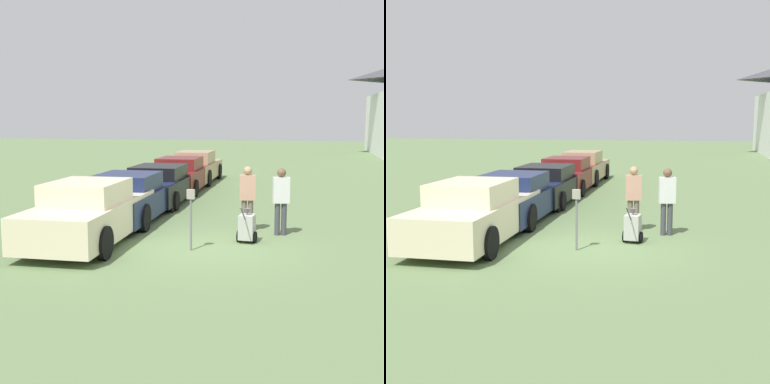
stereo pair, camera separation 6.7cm
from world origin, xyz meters
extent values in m
plane|color=#607A4C|center=(0.00, 0.00, 0.00)|extent=(120.00, 120.00, 0.00)
cube|color=beige|center=(-2.76, 0.05, 0.60)|extent=(1.94, 4.93, 0.80)
cube|color=beige|center=(-2.76, -0.14, 1.27)|extent=(1.68, 2.09, 0.52)
cylinder|color=black|center=(-3.70, 1.56, 0.37)|extent=(0.19, 0.74, 0.74)
cylinder|color=black|center=(-1.87, 1.59, 0.37)|extent=(0.19, 0.74, 0.74)
cylinder|color=black|center=(-3.65, -1.48, 0.37)|extent=(0.19, 0.74, 0.74)
cylinder|color=black|center=(-1.82, -1.45, 0.37)|extent=(0.19, 0.74, 0.74)
cube|color=#19234C|center=(-2.76, 2.99, 0.54)|extent=(1.92, 4.98, 0.71)
cube|color=#19234C|center=(-2.76, 2.79, 1.15)|extent=(1.66, 2.11, 0.51)
cylinder|color=black|center=(-3.69, 4.51, 0.34)|extent=(0.19, 0.69, 0.68)
cylinder|color=black|center=(-1.88, 4.54, 0.34)|extent=(0.19, 0.69, 0.68)
cylinder|color=black|center=(-3.64, 1.44, 0.34)|extent=(0.19, 0.69, 0.68)
cylinder|color=black|center=(-1.83, 1.47, 0.34)|extent=(0.19, 0.69, 0.68)
cube|color=black|center=(-2.76, 6.38, 0.53)|extent=(1.96, 5.18, 0.71)
cube|color=black|center=(-2.76, 6.18, 1.12)|extent=(1.69, 2.19, 0.47)
cylinder|color=black|center=(-3.71, 7.97, 0.32)|extent=(0.19, 0.64, 0.64)
cylinder|color=black|center=(-1.86, 8.00, 0.32)|extent=(0.19, 0.64, 0.64)
cylinder|color=black|center=(-3.66, 4.77, 0.32)|extent=(0.19, 0.64, 0.64)
cylinder|color=black|center=(-1.81, 4.80, 0.32)|extent=(0.19, 0.64, 0.64)
cube|color=maroon|center=(-2.76, 9.53, 0.55)|extent=(1.91, 4.87, 0.74)
cube|color=maroon|center=(-2.76, 9.34, 1.17)|extent=(1.65, 2.06, 0.48)
cylinder|color=black|center=(-3.68, 11.02, 0.33)|extent=(0.19, 0.67, 0.66)
cylinder|color=black|center=(-1.88, 11.05, 0.33)|extent=(0.19, 0.67, 0.66)
cylinder|color=black|center=(-3.64, 8.02, 0.33)|extent=(0.19, 0.67, 0.66)
cylinder|color=black|center=(-1.83, 8.04, 0.33)|extent=(0.19, 0.67, 0.66)
cube|color=tan|center=(-2.76, 12.67, 0.57)|extent=(1.85, 5.13, 0.72)
cube|color=tan|center=(-2.76, 12.47, 1.20)|extent=(1.59, 2.17, 0.54)
cylinder|color=black|center=(-3.65, 14.24, 0.38)|extent=(0.19, 0.76, 0.76)
cylinder|color=black|center=(-1.92, 14.27, 0.38)|extent=(0.19, 0.76, 0.76)
cylinder|color=black|center=(-3.60, 11.08, 0.38)|extent=(0.19, 0.76, 0.76)
cylinder|color=black|center=(-1.87, 11.10, 0.38)|extent=(0.19, 0.76, 0.76)
cylinder|color=slate|center=(-0.18, -0.26, 0.60)|extent=(0.05, 0.05, 1.20)
cube|color=gray|center=(-0.18, -0.26, 1.31)|extent=(0.18, 0.09, 0.22)
cylinder|color=#665B4C|center=(0.93, 2.13, 0.42)|extent=(0.14, 0.14, 0.85)
cylinder|color=#665B4C|center=(0.76, 2.11, 0.42)|extent=(0.14, 0.14, 0.85)
cube|color=tan|center=(0.85, 2.12, 1.19)|extent=(0.44, 0.27, 0.67)
sphere|color=tan|center=(0.85, 2.12, 1.64)|extent=(0.23, 0.23, 0.23)
cylinder|color=#3F3F47|center=(1.83, 1.83, 0.42)|extent=(0.14, 0.14, 0.85)
cylinder|color=#3F3F47|center=(1.67, 1.80, 0.42)|extent=(0.14, 0.14, 0.85)
cube|color=silver|center=(1.75, 1.82, 1.18)|extent=(0.45, 0.30, 0.67)
sphere|color=brown|center=(1.75, 1.82, 1.63)|extent=(0.23, 0.23, 0.23)
cube|color=#B2B2AD|center=(0.99, 0.81, 0.38)|extent=(0.40, 0.47, 0.60)
cone|color=#59595B|center=(0.99, 0.81, 0.76)|extent=(0.18, 0.18, 0.16)
cylinder|color=#4C4C4C|center=(0.95, 0.35, 0.78)|extent=(0.08, 0.59, 0.43)
cylinder|color=black|center=(0.78, 0.83, 0.14)|extent=(0.07, 0.28, 0.28)
cylinder|color=black|center=(1.20, 0.80, 0.14)|extent=(0.07, 0.28, 0.28)
camera|label=1|loc=(2.39, -11.98, 3.03)|focal=50.00mm
camera|label=2|loc=(2.46, -11.96, 3.03)|focal=50.00mm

